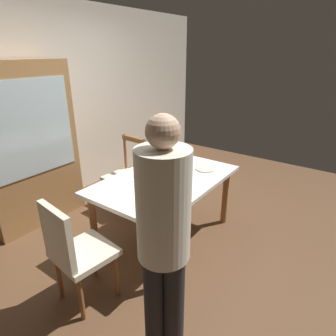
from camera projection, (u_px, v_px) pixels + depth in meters
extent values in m
plane|color=brown|center=(165.00, 237.00, 3.32)|extent=(6.40, 6.40, 0.00)
cube|color=silver|center=(53.00, 106.00, 3.83)|extent=(6.40, 0.10, 2.60)
cube|color=white|center=(165.00, 180.00, 3.05)|extent=(1.54, 1.00, 0.04)
cylinder|color=brown|center=(156.00, 257.00, 2.47)|extent=(0.07, 0.07, 0.70)
cylinder|color=brown|center=(225.00, 197.00, 3.48)|extent=(0.07, 0.07, 0.70)
cylinder|color=brown|center=(94.00, 226.00, 2.90)|extent=(0.07, 0.07, 0.70)
cylinder|color=brown|center=(171.00, 181.00, 3.91)|extent=(0.07, 0.07, 0.70)
cylinder|color=silver|center=(179.00, 171.00, 3.20)|extent=(0.28, 0.28, 0.01)
cylinder|color=#563019|center=(179.00, 167.00, 3.18)|extent=(0.19, 0.19, 0.10)
cylinder|color=#E54C4C|center=(182.00, 159.00, 3.19)|extent=(0.01, 0.01, 0.05)
sphere|color=#FFC64C|center=(182.00, 156.00, 3.17)|extent=(0.01, 0.01, 0.01)
cylinder|color=#4C7FE5|center=(178.00, 159.00, 3.20)|extent=(0.01, 0.01, 0.05)
sphere|color=#FFC64C|center=(178.00, 156.00, 3.18)|extent=(0.01, 0.01, 0.01)
cylinder|color=#D872CC|center=(175.00, 159.00, 3.18)|extent=(0.01, 0.01, 0.05)
sphere|color=#FFC64C|center=(175.00, 156.00, 3.17)|extent=(0.01, 0.01, 0.01)
cylinder|color=yellow|center=(174.00, 160.00, 3.15)|extent=(0.01, 0.01, 0.05)
sphere|color=#FFC64C|center=(174.00, 157.00, 3.14)|extent=(0.01, 0.01, 0.01)
cylinder|color=#F2994C|center=(175.00, 161.00, 3.12)|extent=(0.01, 0.01, 0.05)
sphere|color=#FFC64C|center=(175.00, 158.00, 3.11)|extent=(0.01, 0.01, 0.01)
cylinder|color=#66CC72|center=(178.00, 162.00, 3.10)|extent=(0.01, 0.01, 0.05)
sphere|color=#FFC64C|center=(178.00, 159.00, 3.09)|extent=(0.01, 0.01, 0.01)
cylinder|color=#E54C4C|center=(181.00, 162.00, 3.10)|extent=(0.01, 0.01, 0.05)
sphere|color=#FFC64C|center=(181.00, 159.00, 3.09)|extent=(0.01, 0.01, 0.01)
cylinder|color=yellow|center=(184.00, 161.00, 3.13)|extent=(0.01, 0.01, 0.05)
sphere|color=#FFC64C|center=(184.00, 158.00, 3.12)|extent=(0.01, 0.01, 0.01)
cylinder|color=#4C7FE5|center=(184.00, 160.00, 3.16)|extent=(0.01, 0.01, 0.05)
sphere|color=#FFC64C|center=(184.00, 157.00, 3.15)|extent=(0.01, 0.01, 0.01)
cylinder|color=silver|center=(157.00, 199.00, 2.60)|extent=(0.22, 0.22, 0.01)
cylinder|color=silver|center=(144.00, 175.00, 3.11)|extent=(0.22, 0.22, 0.01)
cylinder|color=silver|center=(205.00, 169.00, 3.27)|extent=(0.22, 0.22, 0.01)
cube|color=silver|center=(145.00, 207.00, 2.49)|extent=(0.18, 0.04, 0.01)
cube|color=silver|center=(135.00, 181.00, 2.98)|extent=(0.18, 0.04, 0.01)
cube|color=beige|center=(124.00, 178.00, 3.76)|extent=(0.47, 0.47, 0.05)
cylinder|color=brown|center=(107.00, 195.00, 3.83)|extent=(0.04, 0.04, 0.42)
cylinder|color=brown|center=(125.00, 203.00, 3.63)|extent=(0.04, 0.04, 0.42)
cylinder|color=brown|center=(126.00, 186.00, 4.07)|extent=(0.04, 0.04, 0.42)
cylinder|color=brown|center=(144.00, 193.00, 3.87)|extent=(0.04, 0.04, 0.42)
cylinder|color=brown|center=(125.00, 153.00, 3.91)|extent=(0.04, 0.04, 0.50)
cylinder|color=brown|center=(144.00, 159.00, 3.70)|extent=(0.04, 0.04, 0.50)
cube|color=brown|center=(134.00, 139.00, 3.72)|extent=(0.06, 0.40, 0.06)
cube|color=beige|center=(85.00, 253.00, 2.36)|extent=(0.49, 0.49, 0.05)
cylinder|color=brown|center=(116.00, 275.00, 2.46)|extent=(0.04, 0.04, 0.42)
cylinder|color=brown|center=(93.00, 257.00, 2.68)|extent=(0.04, 0.04, 0.42)
cylinder|color=brown|center=(81.00, 298.00, 2.23)|extent=(0.04, 0.04, 0.42)
cylinder|color=brown|center=(59.00, 277.00, 2.45)|extent=(0.04, 0.04, 0.42)
cube|color=beige|center=(57.00, 238.00, 2.13)|extent=(0.10, 0.40, 0.50)
cylinder|color=#262328|center=(174.00, 305.00, 1.93)|extent=(0.14, 0.14, 0.82)
cylinder|color=#262328|center=(154.00, 304.00, 1.94)|extent=(0.14, 0.14, 0.82)
cylinder|color=silver|center=(163.00, 206.00, 1.65)|extent=(0.32, 0.32, 0.68)
sphere|color=#D8AD8C|center=(163.00, 131.00, 1.49)|extent=(0.19, 0.19, 0.19)
cube|color=#9E7042|center=(26.00, 147.00, 3.35)|extent=(1.10, 0.44, 1.90)
cube|color=silver|center=(33.00, 128.00, 3.14)|extent=(0.94, 0.01, 1.04)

